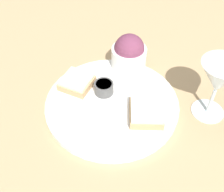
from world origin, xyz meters
name	(u,v)px	position (x,y,z in m)	size (l,w,h in m)	color
ground_plane	(112,106)	(0.00, 0.00, 0.00)	(4.00, 4.00, 0.00)	tan
dinner_plate	(112,104)	(0.00, 0.00, 0.01)	(0.32, 0.32, 0.01)	white
salad_bowl	(129,53)	(-0.14, -0.01, 0.06)	(0.09, 0.09, 0.10)	white
sauce_ramekin	(104,87)	(-0.02, -0.03, 0.03)	(0.05, 0.05, 0.03)	#4C4C4C
cheese_toast_near	(146,112)	(0.01, 0.09, 0.03)	(0.10, 0.10, 0.03)	tan
cheese_toast_far	(77,82)	(-0.02, -0.10, 0.03)	(0.08, 0.08, 0.03)	tan
wine_glass	(219,80)	(-0.06, 0.22, 0.10)	(0.09, 0.09, 0.14)	silver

